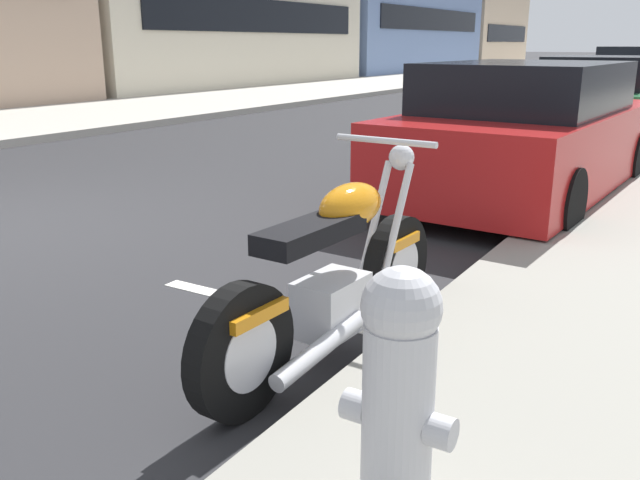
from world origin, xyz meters
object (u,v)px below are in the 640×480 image
Objects in this scene: parked_car_near_corner at (594,98)px; parked_car_at_intersection at (635,80)px; parked_motorcycle at (334,281)px; parked_car_behind_motorcycle at (526,135)px; fire_hydrant at (398,394)px.

parked_car_at_intersection is (5.84, 0.10, 0.05)m from parked_car_near_corner.
parked_car_at_intersection reaches higher than parked_motorcycle.
parked_car_behind_motorcycle is 4.98× the size of fire_hydrant.
parked_motorcycle is at bearing 37.77° from fire_hydrant.
parked_car_at_intersection is 4.81× the size of fire_hydrant.
fire_hydrant is (-1.18, -0.91, 0.17)m from parked_motorcycle.
parked_motorcycle is 10.13m from parked_car_near_corner.
parked_motorcycle is 2.39× the size of fire_hydrant.
parked_car_at_intersection is 17.20m from fire_hydrant.
parked_motorcycle is 0.50× the size of parked_car_at_intersection.
parked_car_behind_motorcycle is at bearing -176.17° from parked_car_at_intersection.
parked_car_near_corner is 5.84m from parked_car_at_intersection.
parked_car_at_intersection reaches higher than parked_car_behind_motorcycle.
parked_car_behind_motorcycle is at bearing -179.93° from parked_car_near_corner.
fire_hydrant is at bearing -176.03° from parked_car_near_corner.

